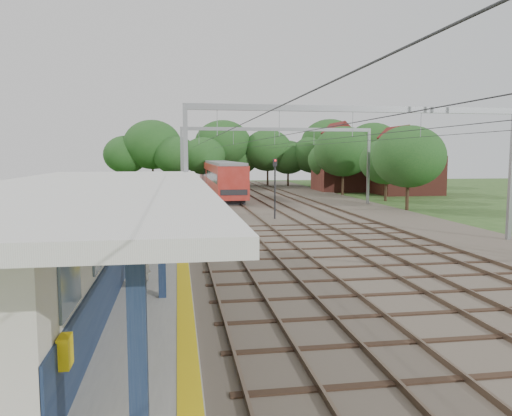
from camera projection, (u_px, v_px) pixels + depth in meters
ground at (452, 385)px, 10.03m from camera, size 160.00×160.00×0.00m
ballast_bed at (296, 212)px, 40.11m from camera, size 18.00×90.00×0.10m
platform at (132, 253)px, 22.60m from camera, size 5.00×52.00×0.35m
yellow_stripe at (182, 247)px, 22.93m from camera, size 0.45×52.00×0.01m
station_building at (64, 238)px, 15.31m from camera, size 3.41×18.00×3.40m
canopy at (94, 188)px, 14.33m from camera, size 6.40×20.00×3.44m
rail_tracks at (266, 211)px, 39.71m from camera, size 11.80×88.00×0.15m
catenary_system at (304, 142)px, 34.80m from camera, size 17.22×88.00×7.00m
tree_band at (247, 152)px, 66.21m from camera, size 31.72×30.88×8.82m
house_near at (406, 169)px, 58.15m from camera, size 7.00×6.12×7.89m
house_far at (348, 166)px, 63.24m from camera, size 8.00×6.12×8.66m
person at (140, 262)px, 15.55m from camera, size 0.69×0.48×1.83m
bicycle at (174, 234)px, 23.81m from camera, size 1.71×0.91×0.99m
train at (218, 175)px, 61.28m from camera, size 2.86×35.58×3.76m
signal_post at (275, 182)px, 34.92m from camera, size 0.33×0.29×4.33m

